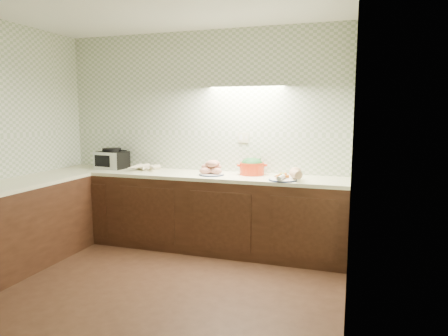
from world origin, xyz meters
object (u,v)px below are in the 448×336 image
(onion_bowl, at_px, (213,170))
(dutch_oven, at_px, (252,166))
(veg_plate, at_px, (289,175))
(toaster_oven, at_px, (112,159))
(parsnip_pile, at_px, (147,168))
(sweet_potato_plate, at_px, (212,169))

(onion_bowl, bearing_deg, dutch_oven, 1.13)
(veg_plate, bearing_deg, toaster_oven, 175.11)
(parsnip_pile, relative_size, dutch_oven, 1.22)
(sweet_potato_plate, distance_m, veg_plate, 0.91)
(toaster_oven, distance_m, sweet_potato_plate, 1.42)
(toaster_oven, relative_size, sweet_potato_plate, 1.35)
(dutch_oven, bearing_deg, sweet_potato_plate, 178.85)
(sweet_potato_plate, bearing_deg, dutch_oven, 20.51)
(toaster_oven, distance_m, parsnip_pile, 0.54)
(toaster_oven, height_order, veg_plate, toaster_oven)
(onion_bowl, height_order, veg_plate, veg_plate)
(parsnip_pile, height_order, sweet_potato_plate, sweet_potato_plate)
(toaster_oven, height_order, parsnip_pile, toaster_oven)
(toaster_oven, bearing_deg, parsnip_pile, 0.33)
(parsnip_pile, height_order, veg_plate, veg_plate)
(onion_bowl, bearing_deg, parsnip_pile, -174.30)
(toaster_oven, bearing_deg, onion_bowl, 7.13)
(veg_plate, bearing_deg, dutch_oven, 152.71)
(toaster_oven, xyz_separation_m, onion_bowl, (1.38, 0.03, -0.08))
(toaster_oven, xyz_separation_m, parsnip_pile, (0.53, -0.05, -0.09))
(sweet_potato_plate, height_order, veg_plate, sweet_potato_plate)
(parsnip_pile, xyz_separation_m, onion_bowl, (0.84, 0.08, 0.00))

